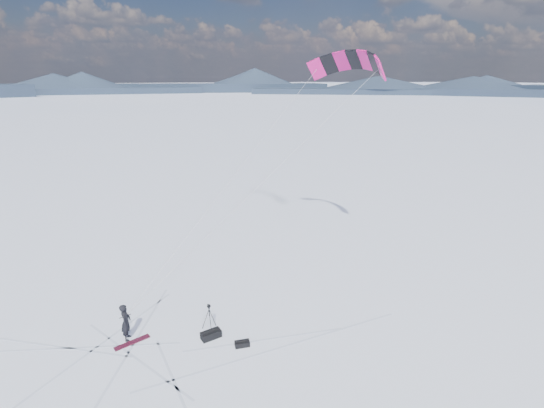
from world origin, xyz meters
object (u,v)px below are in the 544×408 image
snowkiter (128,339)px  gear_bag_a (211,334)px  gear_bag_b (242,344)px  snowboard (132,342)px  tripod (209,314)px

snowkiter → gear_bag_a: size_ratio=1.84×
snowkiter → gear_bag_b: (4.84, -2.80, 0.14)m
snowkiter → gear_bag_a: (3.68, -1.60, 0.19)m
snowkiter → snowboard: bearing=-143.9°
snowboard → tripod: bearing=-22.7°
snowkiter → snowboard: snowkiter is taller
snowboard → tripod: tripod is taller
snowboard → tripod: (3.67, -0.50, 0.88)m
tripod → gear_bag_b: (1.03, -1.89, -0.77)m
snowkiter → snowboard: size_ratio=1.11×
snowboard → gear_bag_b: 5.27m
tripod → gear_bag_a: size_ratio=1.38×
tripod → snowkiter: bearing=141.1°
tripod → snowboard: bearing=146.7°
snowkiter → tripod: bearing=-87.9°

